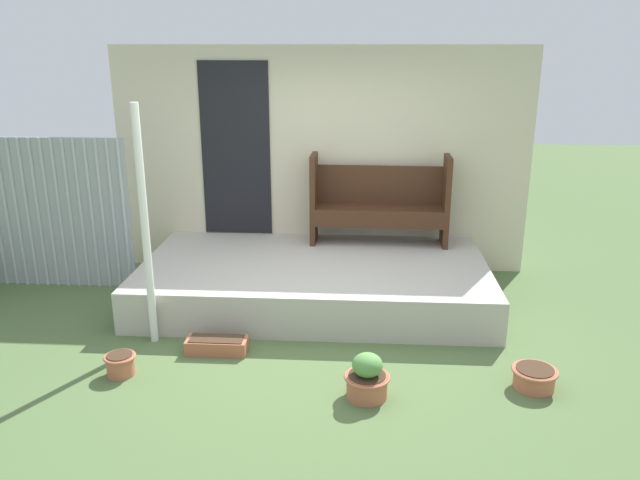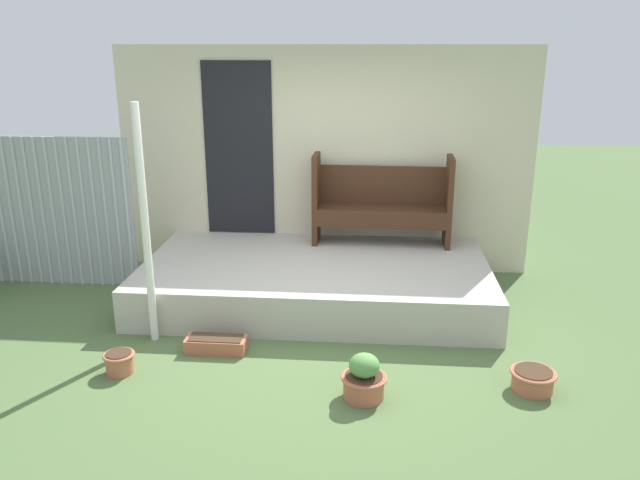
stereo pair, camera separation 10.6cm
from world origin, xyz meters
The scene contains 10 objects.
ground_plane centered at (0.00, 0.00, 0.00)m, with size 24.00×24.00×0.00m, color #516B3D.
porch_slab centered at (-0.07, 1.00, 0.21)m, with size 3.59×1.99×0.42m.
house_wall centered at (-0.11, 2.02, 1.31)m, with size 4.79×0.08×2.60m.
fence_corrugated centered at (-3.54, 1.23, 0.83)m, with size 2.88×0.05×1.66m.
support_post centered at (-1.47, -0.07, 1.08)m, with size 0.07×0.07×2.15m.
bench centered at (0.61, 1.74, 0.92)m, with size 1.55×0.43×1.02m.
flower_pot_left centered at (-1.55, -0.70, 0.10)m, with size 0.26×0.26×0.18m.
flower_pot_middle centered at (0.47, -0.90, 0.16)m, with size 0.36×0.36×0.37m.
flower_pot_right centered at (1.79, -0.68, 0.09)m, with size 0.36×0.36×0.17m.
planter_box_rect centered at (-0.84, -0.26, 0.07)m, with size 0.54×0.21×0.14m.
Camera 1 is at (0.39, -5.15, 2.61)m, focal length 35.00 mm.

